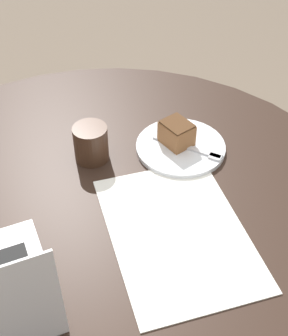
# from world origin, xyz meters

# --- Properties ---
(dining_table) EXTENTS (1.19, 1.19, 0.71)m
(dining_table) POSITION_xyz_m (0.00, 0.00, 0.55)
(dining_table) COLOR black
(dining_table) RESTS_ON ground_plane
(paper_document) EXTENTS (0.45, 0.41, 0.00)m
(paper_document) POSITION_xyz_m (-0.00, 0.16, 0.71)
(paper_document) COLOR white
(paper_document) RESTS_ON dining_table
(plate) EXTENTS (0.21, 0.21, 0.01)m
(plate) POSITION_xyz_m (-0.25, 0.12, 0.71)
(plate) COLOR silver
(plate) RESTS_ON dining_table
(cake_slice) EXTENTS (0.09, 0.09, 0.06)m
(cake_slice) POSITION_xyz_m (-0.26, 0.11, 0.75)
(cake_slice) COLOR brown
(cake_slice) RESTS_ON plate
(fork) EXTENTS (0.06, 0.17, 0.00)m
(fork) POSITION_xyz_m (-0.24, 0.15, 0.72)
(fork) COLOR silver
(fork) RESTS_ON plate
(coffee_glass) EXTENTS (0.08, 0.08, 0.09)m
(coffee_glass) POSITION_xyz_m (-0.18, -0.07, 0.75)
(coffee_glass) COLOR #3D2619
(coffee_glass) RESTS_ON dining_table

